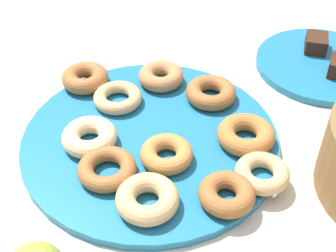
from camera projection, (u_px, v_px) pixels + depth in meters
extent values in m
plane|color=beige|center=(150.00, 142.00, 0.75)|extent=(2.40, 2.40, 0.00)
cylinder|color=#1E6B93|center=(150.00, 139.00, 0.74)|extent=(0.41, 0.41, 0.01)
torus|color=#B27547|center=(161.00, 76.00, 0.84)|extent=(0.09, 0.09, 0.03)
torus|color=#BC7A3D|center=(167.00, 154.00, 0.69)|extent=(0.10, 0.10, 0.03)
torus|color=#995B2D|center=(85.00, 78.00, 0.83)|extent=(0.12, 0.12, 0.03)
torus|color=tan|center=(147.00, 199.00, 0.62)|extent=(0.12, 0.12, 0.03)
torus|color=tan|center=(262.00, 173.00, 0.66)|extent=(0.10, 0.10, 0.02)
torus|color=tan|center=(118.00, 98.00, 0.79)|extent=(0.09, 0.09, 0.02)
torus|color=#EABC84|center=(89.00, 137.00, 0.71)|extent=(0.11, 0.11, 0.03)
torus|color=#AD6B33|center=(246.00, 135.00, 0.72)|extent=(0.12, 0.12, 0.03)
torus|color=#995B2D|center=(227.00, 194.00, 0.63)|extent=(0.10, 0.10, 0.03)
torus|color=#995B2D|center=(211.00, 93.00, 0.80)|extent=(0.12, 0.12, 0.03)
torus|color=#995B2D|center=(107.00, 169.00, 0.67)|extent=(0.10, 0.10, 0.02)
cylinder|color=#1E6B93|center=(322.00, 64.00, 0.90)|extent=(0.26, 0.26, 0.01)
cube|color=#381E14|center=(316.00, 43.00, 0.92)|extent=(0.06, 0.05, 0.03)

